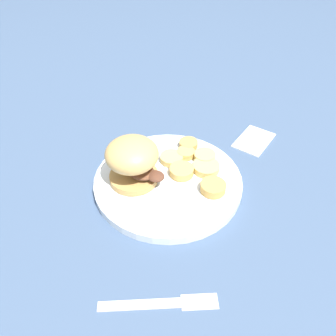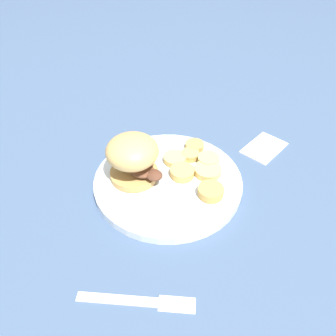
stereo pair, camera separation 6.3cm
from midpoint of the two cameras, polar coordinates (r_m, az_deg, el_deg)
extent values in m
plane|color=#3D5170|center=(0.66, 2.73, -2.98)|extent=(4.00, 4.00, 0.00)
cylinder|color=white|center=(0.65, 2.76, -2.44)|extent=(0.29, 0.29, 0.02)
torus|color=white|center=(0.65, 2.78, -1.97)|extent=(0.29, 0.29, 0.01)
cylinder|color=tan|center=(0.64, -3.13, -1.09)|extent=(0.09, 0.09, 0.01)
ellipsoid|color=brown|center=(0.62, -1.73, -0.49)|extent=(0.06, 0.06, 0.02)
ellipsoid|color=brown|center=(0.65, -1.24, 1.42)|extent=(0.04, 0.04, 0.02)
ellipsoid|color=#563323|center=(0.61, 0.59, -1.44)|extent=(0.04, 0.04, 0.01)
ellipsoid|color=#4C281E|center=(0.64, -3.32, 0.74)|extent=(0.04, 0.03, 0.02)
ellipsoid|color=tan|center=(0.61, -3.32, 2.83)|extent=(0.10, 0.10, 0.06)
cylinder|color=tan|center=(0.65, 5.28, -0.86)|extent=(0.05, 0.05, 0.02)
cylinder|color=#DBB766|center=(0.68, 9.68, 1.30)|extent=(0.04, 0.04, 0.02)
cylinder|color=tan|center=(0.62, 10.38, -4.16)|extent=(0.05, 0.05, 0.02)
cylinder|color=#DBB766|center=(0.68, 3.86, 1.54)|extent=(0.05, 0.05, 0.01)
cylinder|color=tan|center=(0.72, 7.17, 3.74)|extent=(0.04, 0.04, 0.01)
cylinder|color=tan|center=(0.69, 6.48, 2.22)|extent=(0.04, 0.04, 0.01)
cylinder|color=#DBB766|center=(0.66, 9.67, -0.56)|extent=(0.05, 0.05, 0.01)
cube|color=silver|center=(0.52, -5.13, -22.03)|extent=(0.10, 0.09, 0.00)
cube|color=silver|center=(0.51, 5.38, -22.76)|extent=(0.06, 0.05, 0.00)
cube|color=white|center=(0.79, 18.64, 3.34)|extent=(0.11, 0.08, 0.01)
camera|label=1|loc=(0.03, -87.13, 2.55)|focal=35.00mm
camera|label=2|loc=(0.03, 92.87, -2.55)|focal=35.00mm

